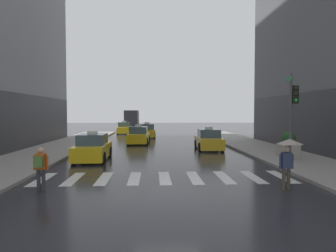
{
  "coord_description": "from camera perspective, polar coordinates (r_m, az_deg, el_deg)",
  "views": [
    {
      "loc": [
        -0.57,
        -10.61,
        2.93
      ],
      "look_at": [
        0.41,
        8.0,
        2.13
      ],
      "focal_mm": 32.66,
      "sensor_mm": 36.0,
      "label": 1
    }
  ],
  "objects": [
    {
      "name": "taxi_fourth",
      "position": [
        36.54,
        -3.92,
        -1.0
      ],
      "size": [
        1.98,
        4.56,
        1.8
      ],
      "color": "gold",
      "rests_on": "ground"
    },
    {
      "name": "planter_near_corner",
      "position": [
        20.54,
        21.53,
        -3.45
      ],
      "size": [
        1.1,
        1.1,
        1.6
      ],
      "color": "#A8A399",
      "rests_on": "curb_right"
    },
    {
      "name": "taxi_third",
      "position": [
        29.34,
        -5.48,
        -1.85
      ],
      "size": [
        2.11,
        4.62,
        1.8
      ],
      "color": "yellow",
      "rests_on": "ground"
    },
    {
      "name": "crosswalk_markings",
      "position": [
        13.93,
        -0.63,
        -9.65
      ],
      "size": [
        11.3,
        2.8,
        0.01
      ],
      "color": "silver",
      "rests_on": "ground"
    },
    {
      "name": "pedestrian_with_umbrella",
      "position": [
        12.54,
        21.58,
        -4.17
      ],
      "size": [
        0.96,
        0.96,
        1.94
      ],
      "color": "#473D33",
      "rests_on": "ground"
    },
    {
      "name": "pedestrian_with_backpack",
      "position": [
        12.4,
        -22.7,
        -6.81
      ],
      "size": [
        0.55,
        0.43,
        1.65
      ],
      "color": "#333338",
      "rests_on": "ground"
    },
    {
      "name": "box_truck",
      "position": [
        54.59,
        -6.73,
        1.32
      ],
      "size": [
        2.36,
        7.57,
        3.35
      ],
      "color": "#2D2D2D",
      "rests_on": "ground"
    },
    {
      "name": "taxi_second",
      "position": [
        24.78,
        7.58,
        -2.66
      ],
      "size": [
        2.03,
        4.59,
        1.8
      ],
      "color": "gold",
      "rests_on": "ground"
    },
    {
      "name": "ground_plane",
      "position": [
        11.02,
        0.04,
        -12.94
      ],
      "size": [
        160.0,
        160.0,
        0.0
      ],
      "primitive_type": "plane",
      "color": "#26262B"
    },
    {
      "name": "taxi_fifth",
      "position": [
        43.39,
        -8.21,
        -0.47
      ],
      "size": [
        2.12,
        4.63,
        1.8
      ],
      "color": "yellow",
      "rests_on": "ground"
    },
    {
      "name": "taxi_lead",
      "position": [
        19.56,
        -13.86,
        -4.07
      ],
      "size": [
        1.95,
        4.55,
        1.8
      ],
      "color": "yellow",
      "rests_on": "ground"
    },
    {
      "name": "traffic_light_pole",
      "position": [
        17.17,
        22.23,
        3.38
      ],
      "size": [
        0.44,
        0.84,
        4.8
      ],
      "color": "#47474C",
      "rests_on": "curb_right"
    }
  ]
}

